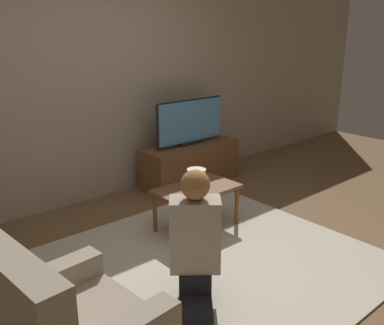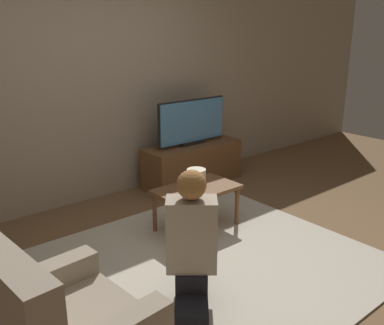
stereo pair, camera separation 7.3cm
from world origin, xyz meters
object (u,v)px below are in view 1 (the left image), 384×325
Objects in this scene: tv at (190,122)px; table_lamp at (196,176)px; person_kneeling at (195,238)px; coffee_table at (197,193)px.

tv reaches higher than table_lamp.
coffee_table is at bearing -92.17° from person_kneeling.
coffee_table is 0.81× the size of person_kneeling.
coffee_table is at bearing -127.85° from tv.
tv is 1.26× the size of coffee_table.
person_kneeling is at bearing -131.86° from table_lamp.
person_kneeling is (-0.77, -0.86, 0.13)m from coffee_table.
person_kneeling reaches higher than coffee_table.
tv is 2.45m from person_kneeling.
tv is 1.01× the size of person_kneeling.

